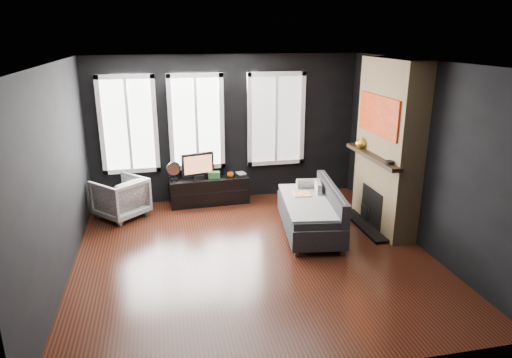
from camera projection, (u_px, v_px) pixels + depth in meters
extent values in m
plane|color=black|center=(254.00, 255.00, 6.58)|extent=(5.00, 5.00, 0.00)
plane|color=white|center=(253.00, 62.00, 5.76)|extent=(5.00, 5.00, 0.00)
cube|color=black|center=(226.00, 129.00, 8.50)|extent=(5.00, 0.02, 2.70)
cube|color=black|center=(57.00, 177.00, 5.67)|extent=(0.02, 5.00, 2.70)
cube|color=black|center=(421.00, 155.00, 6.67)|extent=(0.02, 5.00, 2.70)
cube|color=gray|center=(318.00, 191.00, 7.53)|extent=(0.12, 0.32, 0.31)
imported|color=white|center=(120.00, 196.00, 7.84)|extent=(1.02, 1.02, 0.77)
imported|color=#CD510A|center=(230.00, 174.00, 8.44)|extent=(0.14, 0.12, 0.12)
imported|color=tan|center=(237.00, 169.00, 8.62)|extent=(0.15, 0.05, 0.21)
cube|color=#35773B|center=(214.00, 175.00, 8.41)|extent=(0.21, 0.14, 0.12)
imported|color=gold|center=(361.00, 142.00, 7.56)|extent=(0.26, 0.26, 0.19)
cylinder|color=black|center=(390.00, 162.00, 6.65)|extent=(0.17, 0.17, 0.04)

